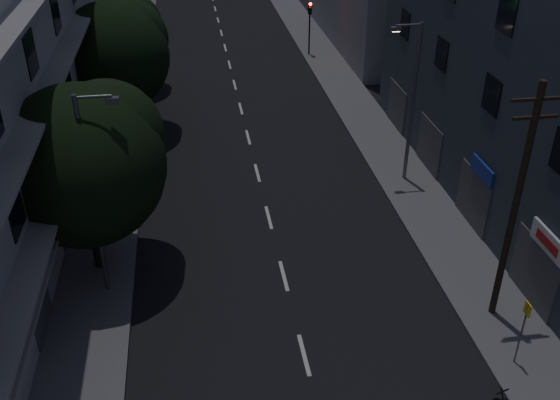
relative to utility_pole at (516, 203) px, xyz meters
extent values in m
plane|color=black|center=(-7.31, 17.49, -4.87)|extent=(160.00, 160.00, 0.00)
cube|color=#565659|center=(-14.81, 17.49, -4.79)|extent=(3.00, 90.00, 0.15)
cube|color=#565659|center=(0.19, 17.49, -4.79)|extent=(3.00, 90.00, 0.15)
cube|color=beige|center=(-7.31, -1.01, -4.86)|extent=(0.15, 2.00, 0.01)
cube|color=beige|center=(-7.31, 3.49, -4.86)|extent=(0.15, 2.00, 0.01)
cube|color=beige|center=(-7.31, 7.99, -4.86)|extent=(0.15, 2.00, 0.01)
cube|color=beige|center=(-7.31, 12.49, -4.86)|extent=(0.15, 2.00, 0.01)
cube|color=beige|center=(-7.31, 16.99, -4.86)|extent=(0.15, 2.00, 0.01)
cube|color=beige|center=(-7.31, 21.49, -4.86)|extent=(0.15, 2.00, 0.01)
cube|color=beige|center=(-7.31, 25.99, -4.86)|extent=(0.15, 2.00, 0.01)
cube|color=beige|center=(-7.31, 30.49, -4.86)|extent=(0.15, 2.00, 0.01)
cube|color=beige|center=(-7.31, 34.99, -4.86)|extent=(0.15, 2.00, 0.01)
cube|color=beige|center=(-7.31, 39.49, -4.86)|extent=(0.15, 2.00, 0.01)
cube|color=beige|center=(-7.31, 43.99, -4.86)|extent=(0.15, 2.00, 0.01)
cube|color=beige|center=(-7.31, 48.49, -4.86)|extent=(0.15, 2.00, 0.01)
cube|color=black|center=(-16.29, 1.49, -2.87)|extent=(0.06, 1.60, 1.60)
cube|color=black|center=(-16.29, 7.49, -2.87)|extent=(0.06, 1.60, 1.60)
cube|color=black|center=(-16.29, 13.49, -2.87)|extent=(0.06, 1.60, 1.60)
cube|color=black|center=(-16.29, 19.49, -2.87)|extent=(0.06, 1.60, 1.60)
cube|color=black|center=(-16.29, 25.49, -2.87)|extent=(0.06, 1.60, 1.60)
cube|color=black|center=(-16.29, 1.49, 0.33)|extent=(0.06, 1.60, 1.60)
cube|color=black|center=(-16.29, 7.49, 0.33)|extent=(0.06, 1.60, 1.60)
cube|color=black|center=(-16.29, 13.49, 0.33)|extent=(0.06, 1.60, 1.60)
cube|color=black|center=(-16.29, 19.49, 0.33)|extent=(0.06, 1.60, 1.60)
cube|color=black|center=(-16.29, 25.49, 0.33)|extent=(0.06, 1.60, 1.60)
cube|color=black|center=(-16.29, 7.49, 3.53)|extent=(0.06, 1.60, 1.60)
cube|color=black|center=(-16.29, 13.49, 3.53)|extent=(0.06, 1.60, 1.60)
cube|color=gray|center=(-15.81, 10.49, -0.87)|extent=(1.00, 32.40, 0.12)
cube|color=gray|center=(-15.81, 10.49, 2.33)|extent=(1.00, 32.40, 0.12)
cube|color=gray|center=(-15.91, 10.49, -1.77)|extent=(0.80, 32.40, 0.12)
cube|color=#424247|center=(-16.28, 1.49, -3.47)|extent=(0.06, 2.40, 2.40)
cube|color=#424247|center=(-16.28, 7.49, -3.47)|extent=(0.06, 2.40, 2.40)
cube|color=#424247|center=(-16.28, 13.49, -3.47)|extent=(0.06, 2.40, 2.40)
cube|color=#424247|center=(-16.28, 19.49, -3.47)|extent=(0.06, 2.40, 2.40)
cube|color=#424247|center=(-16.28, 25.49, -3.47)|extent=(0.06, 2.40, 2.40)
cube|color=#2E353E|center=(4.69, 6.49, 0.63)|extent=(6.00, 28.00, 11.00)
cube|color=black|center=(1.67, 5.99, 1.43)|extent=(0.06, 1.40, 1.50)
cube|color=black|center=(1.67, 11.49, 1.43)|extent=(0.06, 1.40, 1.50)
cube|color=black|center=(1.67, 16.99, 1.43)|extent=(0.06, 1.40, 1.50)
cube|color=black|center=(1.67, 5.99, 4.73)|extent=(0.06, 1.40, 1.50)
cube|color=#424247|center=(1.66, 0.49, -3.47)|extent=(0.06, 3.00, 2.60)
cube|color=#424247|center=(1.66, 5.99, -3.47)|extent=(0.06, 3.00, 2.60)
cube|color=#424247|center=(1.66, 11.49, -3.47)|extent=(0.06, 3.00, 2.60)
cube|color=#424247|center=(1.66, 16.99, -3.47)|extent=(0.06, 3.00, 2.60)
cube|color=silver|center=(1.59, -0.01, -1.77)|extent=(0.12, 2.20, 0.80)
cube|color=#B21414|center=(1.51, -0.01, -1.77)|extent=(0.02, 1.40, 0.36)
cube|color=navy|center=(1.59, 5.49, -1.77)|extent=(0.12, 2.00, 0.70)
cylinder|color=black|center=(-14.70, 5.19, -2.63)|extent=(0.44, 0.44, 4.18)
sphere|color=black|center=(-14.70, 5.19, -0.12)|extent=(6.27, 6.27, 6.27)
sphere|color=black|center=(-13.76, 5.98, 0.66)|extent=(4.39, 4.39, 4.39)
sphere|color=black|center=(-15.48, 4.57, 0.35)|extent=(4.07, 4.07, 4.07)
cylinder|color=black|center=(-14.57, 18.73, -2.66)|extent=(0.44, 0.44, 4.11)
sphere|color=black|center=(-14.57, 18.73, -0.19)|extent=(6.19, 6.19, 6.19)
sphere|color=black|center=(-13.64, 19.50, 0.58)|extent=(4.33, 4.33, 4.33)
sphere|color=black|center=(-15.34, 18.11, 0.27)|extent=(4.03, 4.03, 4.03)
cylinder|color=black|center=(-14.57, 26.10, -3.01)|extent=(0.44, 0.44, 3.41)
sphere|color=black|center=(-14.57, 26.10, -0.96)|extent=(5.10, 5.10, 5.10)
sphere|color=black|center=(-13.81, 26.74, -0.33)|extent=(3.57, 3.57, 3.57)
sphere|color=black|center=(-15.21, 25.59, -0.58)|extent=(3.31, 3.31, 3.31)
cylinder|color=black|center=(-0.81, 31.73, -3.12)|extent=(0.12, 0.12, 3.20)
cube|color=black|center=(-0.81, 31.73, -1.07)|extent=(0.28, 0.22, 0.90)
sphere|color=#FF0C05|center=(-0.81, 31.58, -0.74)|extent=(0.22, 0.22, 0.22)
sphere|color=#3F330C|center=(-0.81, 31.58, -1.04)|extent=(0.22, 0.22, 0.22)
sphere|color=black|center=(-0.81, 31.58, -1.34)|extent=(0.22, 0.22, 0.22)
cylinder|color=black|center=(-13.71, 31.84, -3.12)|extent=(0.12, 0.12, 3.20)
cube|color=black|center=(-13.71, 31.84, -1.07)|extent=(0.28, 0.22, 0.90)
sphere|color=black|center=(-13.71, 31.69, -0.74)|extent=(0.22, 0.22, 0.22)
sphere|color=#3F330C|center=(-13.71, 31.69, -1.04)|extent=(0.22, 0.22, 0.22)
sphere|color=#0CFF26|center=(-13.71, 31.69, -1.34)|extent=(0.22, 0.22, 0.22)
cylinder|color=#525559|center=(-14.28, 3.60, -0.72)|extent=(0.18, 0.18, 8.00)
cylinder|color=#525559|center=(-13.68, 3.60, 3.18)|extent=(1.20, 0.10, 0.10)
cube|color=#525559|center=(-13.08, 3.60, 3.03)|extent=(0.45, 0.25, 0.18)
cube|color=#4C4C4C|center=(-13.08, 3.60, 2.93)|extent=(0.35, 0.18, 0.04)
cylinder|color=slate|center=(0.11, 10.54, -0.72)|extent=(0.18, 0.18, 8.00)
cylinder|color=slate|center=(-0.49, 10.54, 3.18)|extent=(1.20, 0.10, 0.10)
cube|color=slate|center=(-1.09, 10.54, 3.03)|extent=(0.45, 0.25, 0.18)
cube|color=#FFD88C|center=(-1.09, 10.54, 2.93)|extent=(0.35, 0.18, 0.04)
cylinder|color=#515459|center=(-14.68, 23.23, -0.72)|extent=(0.18, 0.18, 8.00)
cylinder|color=black|center=(0.00, 0.00, -0.22)|extent=(0.24, 0.24, 9.00)
cube|color=black|center=(0.00, 0.00, 3.68)|extent=(1.80, 0.10, 0.10)
cube|color=black|center=(0.00, 0.00, 3.08)|extent=(1.50, 0.10, 0.10)
cylinder|color=#595B60|center=(-0.38, -2.53, -3.47)|extent=(0.06, 0.06, 2.50)
cube|color=yellow|center=(-0.38, -2.53, -2.42)|extent=(0.05, 0.35, 0.45)
cylinder|color=black|center=(-1.80, -4.44, -4.20)|extent=(0.16, 0.38, 0.74)
cube|color=black|center=(-1.82, -4.36, -3.94)|extent=(0.48, 0.17, 0.04)
camera|label=1|loc=(-10.51, -16.49, 10.69)|focal=40.00mm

